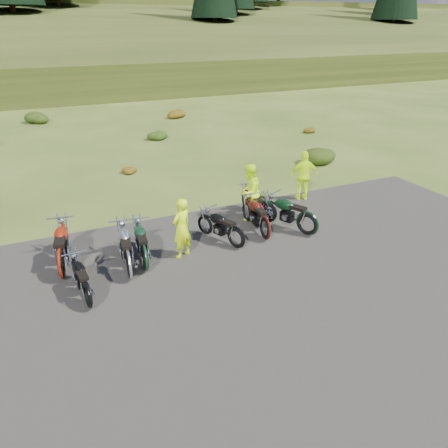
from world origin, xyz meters
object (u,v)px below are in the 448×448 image
motorcycle_7 (306,236)px  person_middle (182,229)px  motorcycle_3 (131,278)px  motorcycle_0 (90,307)px

motorcycle_7 → person_middle: (-3.98, 0.33, 0.88)m
motorcycle_3 → motorcycle_7: (5.62, 0.19, 0.00)m
motorcycle_3 → person_middle: (1.64, 0.53, 0.88)m
motorcycle_7 → person_middle: person_middle is taller
person_middle → motorcycle_3: bearing=-8.2°
motorcycle_0 → person_middle: bearing=-68.8°
motorcycle_0 → person_middle: size_ratio=1.06×
motorcycle_7 → motorcycle_0: bearing=72.2°
motorcycle_0 → motorcycle_3: motorcycle_3 is taller
motorcycle_0 → motorcycle_7: bearing=-86.1°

